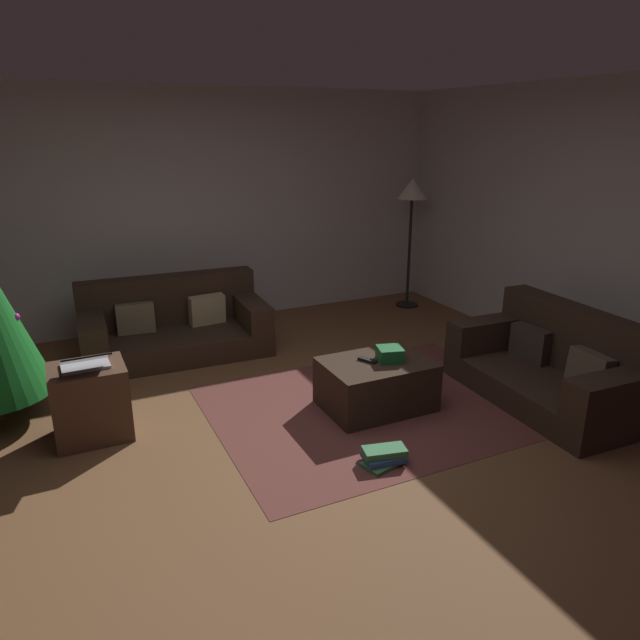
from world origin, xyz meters
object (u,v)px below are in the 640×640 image
Objects in this scene: ottoman at (376,384)px; gift_box at (390,354)px; couch_left at (174,325)px; tv_remote at (367,360)px; laptop at (86,363)px; couch_right at (556,367)px; corner_lamp at (412,199)px; side_table at (90,402)px; book_stack at (384,456)px.

gift_box is (0.10, -0.03, 0.25)m from ottoman.
tv_remote is (1.14, -1.93, 0.14)m from couch_left.
couch_right is at bearing -14.76° from laptop.
couch_left is at bearing -174.25° from corner_lamp.
corner_lamp is at bearing 24.36° from side_table.
book_stack is 0.21× the size of corner_lamp.
laptop is 0.24× the size of corner_lamp.
tv_remote is at bearing -130.03° from corner_lamp.
corner_lamp is (1.81, 2.27, 1.15)m from ottoman.
tv_remote is 0.92m from book_stack.
tv_remote is at bearing -12.51° from side_table.
couch_right is 3.67m from laptop.
corner_lamp is at bearing -172.03° from couch_left.
tv_remote is (-1.49, 0.54, 0.12)m from couch_right.
corner_lamp is (3.01, 0.30, 1.08)m from couch_left.
couch_right is at bearing -15.64° from side_table.
couch_left is 2.39m from gift_box.
side_table is (-2.11, 0.49, 0.08)m from ottoman.
side_table is (-2.05, 0.45, -0.13)m from tv_remote.
couch_left reaches higher than ottoman.
couch_left is 2.15× the size of ottoman.
book_stack is at bearing 100.34° from couch_right.
book_stack is at bearing 109.01° from couch_left.
book_stack is (1.73, -1.18, -0.55)m from laptop.
side_table reaches higher than gift_box.
ottoman is at bearing -11.53° from laptop.
corner_lamp is at bearing 51.40° from ottoman.
laptop is at bearing 77.69° from couch_right.
side_table is at bearing 144.40° from book_stack.
tv_remote is at bearing 72.66° from couch_right.
couch_left is 2.85m from book_stack.
side_table is 0.35× the size of corner_lamp.
ottoman reaches higher than book_stack.
tv_remote is 2.10m from laptop.
ottoman is 0.28m from gift_box.
corner_lamp is at bearing -5.47° from couch_right.
laptop is (-2.11, 0.43, 0.40)m from ottoman.
couch_right is 4.39× the size of laptop.
laptop reaches higher than side_table.
laptop is at bearing 61.45° from couch_left.
book_stack is 3.95m from corner_lamp.
laptop is 4.40m from corner_lamp.
side_table is 1.45× the size of laptop.
couch_right reaches higher than couch_left.
gift_box is at bearing -11.65° from laptop.
couch_left is 1.14× the size of corner_lamp.
couch_left is at bearing 94.44° from tv_remote.
ottoman is 0.85m from book_stack.
tv_remote is 0.42× the size of laptop.
gift_box is at bearing 72.67° from couch_right.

